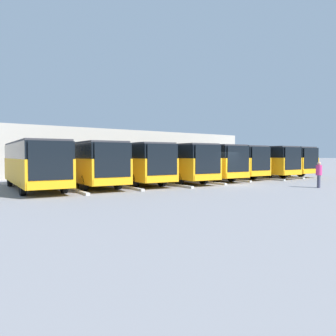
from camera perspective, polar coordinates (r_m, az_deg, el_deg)
The scene contains 18 objects.
ground_plane at distance 25.50m, azimuth 10.20°, elevation -2.90°, with size 600.00×600.00×0.00m, color gray.
bus_0 at distance 38.66m, azimuth 17.27°, elevation 1.36°, with size 3.57×10.77×3.14m.
curb_divider_0 at distance 36.33m, azimuth 17.57°, elevation -1.35°, with size 0.24×7.89×0.15m, color #B2B2AD.
bus_1 at distance 35.58m, azimuth 14.25°, elevation 1.33°, with size 3.57×10.77×3.14m.
curb_divider_1 at distance 33.25m, azimuth 14.36°, elevation -1.63°, with size 0.24×7.89×0.15m, color #B2B2AD.
bus_2 at distance 33.36m, azimuth 9.27°, elevation 1.32°, with size 3.57×10.77×3.14m.
curb_divider_2 at distance 31.04m, azimuth 9.01°, elevation -1.85°, with size 0.24×7.89×0.15m, color #B2B2AD.
bus_3 at distance 30.41m, azimuth 5.31°, elevation 1.26°, with size 3.57×10.77×3.14m.
curb_divider_3 at distance 28.11m, azimuth 4.70°, elevation -2.25°, with size 0.24×7.89×0.15m, color #B2B2AD.
bus_4 at distance 27.80m, azimuth 0.26°, elevation 1.18°, with size 3.57×10.77×3.14m.
curb_divider_4 at distance 25.55m, azimuth -0.87°, elevation -2.68°, with size 0.24×7.89×0.15m, color #B2B2AD.
bus_5 at distance 26.23m, azimuth -6.80°, elevation 1.11°, with size 3.57×10.77×3.14m.
curb_divider_5 at distance 24.07m, azimuth -8.66°, elevation -3.01°, with size 0.24×7.89×0.15m, color #B2B2AD.
bus_6 at distance 24.59m, azimuth -14.14°, elevation 0.99°, with size 3.57×10.77×3.14m.
curb_divider_6 at distance 22.57m, azimuth -16.81°, elevation -3.42°, with size 0.24×7.89×0.15m, color #B2B2AD.
bus_7 at distance 23.33m, azimuth -22.31°, elevation 0.84°, with size 3.57×10.77×3.14m.
pedestrian at distance 25.01m, azimuth 24.78°, elevation -0.93°, with size 0.53×0.53×1.81m.
station_building at distance 41.76m, azimuth -10.49°, elevation 2.65°, with size 36.04×12.80×5.18m.
Camera 1 is at (18.65, 17.25, 2.23)m, focal length 35.00 mm.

